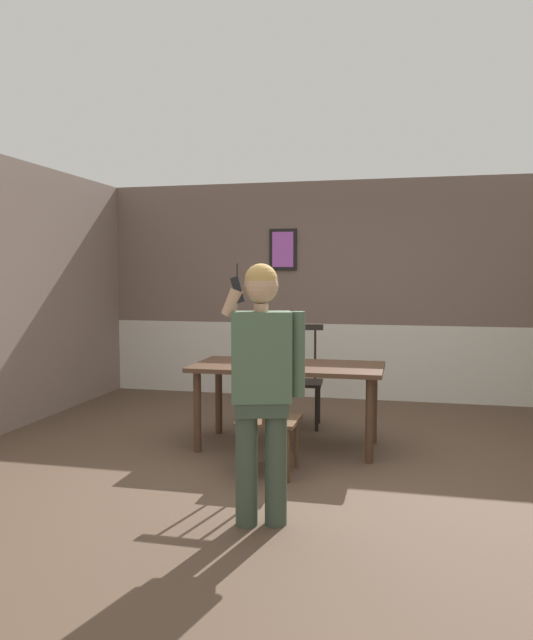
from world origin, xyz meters
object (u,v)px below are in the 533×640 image
object	(u,v)px
dining_table	(288,375)
person_figure	(262,378)
chair_near_window	(268,417)
chair_by_doorway	(302,379)

from	to	relation	value
dining_table	person_figure	size ratio (longest dim) A/B	1.04
chair_near_window	chair_by_doorway	size ratio (longest dim) A/B	0.93
chair_by_doorway	person_figure	bearing A→B (deg)	89.51
dining_table	person_figure	distance (m)	1.80
dining_table	chair_near_window	world-z (taller)	chair_near_window
person_figure	dining_table	bearing A→B (deg)	-100.44
chair_by_doorway	chair_near_window	bearing A→B (deg)	85.72
dining_table	chair_near_window	distance (m)	0.84
dining_table	person_figure	bearing A→B (deg)	-84.01
chair_near_window	chair_by_doorway	world-z (taller)	chair_by_doorway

